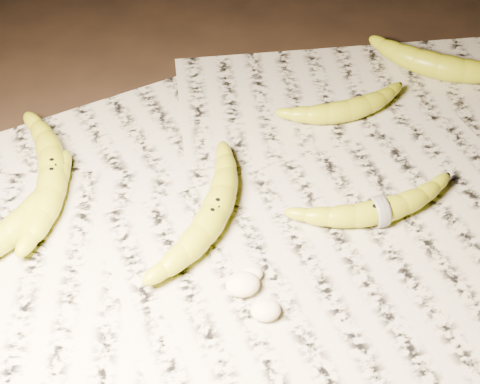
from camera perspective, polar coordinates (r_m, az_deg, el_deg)
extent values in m
plane|color=black|center=(0.83, -1.30, -4.39)|extent=(3.00, 3.00, 0.00)
cube|color=#BBB6A0|center=(0.86, 0.74, -1.92)|extent=(0.90, 0.70, 0.01)
torus|color=white|center=(0.85, 11.78, -1.48)|extent=(0.01, 0.04, 0.04)
ellipsoid|color=#F6EBBE|center=(0.77, 0.24, -7.70)|extent=(0.04, 0.03, 0.02)
ellipsoid|color=#F6EBBE|center=(0.75, 2.22, -9.89)|extent=(0.03, 0.03, 0.02)
ellipsoid|color=#F6EBBE|center=(0.78, 1.05, -6.82)|extent=(0.03, 0.02, 0.01)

